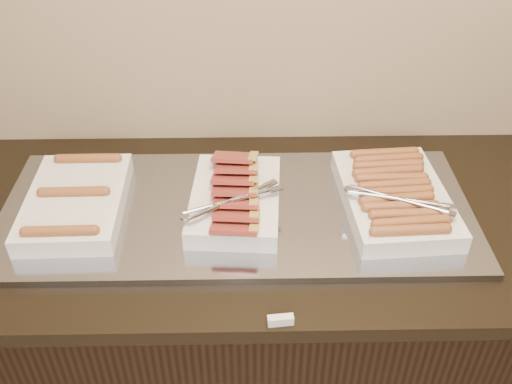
% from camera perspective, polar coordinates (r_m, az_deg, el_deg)
% --- Properties ---
extents(counter, '(2.06, 0.76, 0.90)m').
position_cam_1_polar(counter, '(1.79, -1.45, -13.24)').
color(counter, black).
rests_on(counter, ground).
extents(warming_tray, '(1.20, 0.50, 0.02)m').
position_cam_1_polar(warming_tray, '(1.47, -1.95, -1.88)').
color(warming_tray, '#9598A2').
rests_on(warming_tray, counter).
extents(dish_left, '(0.24, 0.36, 0.07)m').
position_cam_1_polar(dish_left, '(1.51, -17.55, -0.88)').
color(dish_left, silver).
rests_on(dish_left, warming_tray).
extents(dish_center, '(0.26, 0.36, 0.09)m').
position_cam_1_polar(dish_center, '(1.44, -2.12, -0.66)').
color(dish_center, silver).
rests_on(dish_center, warming_tray).
extents(dish_right, '(0.28, 0.39, 0.08)m').
position_cam_1_polar(dish_right, '(1.48, 13.70, -0.41)').
color(dish_right, silver).
rests_on(dish_right, warming_tray).
extents(label_holder, '(0.06, 0.02, 0.02)m').
position_cam_1_polar(label_holder, '(1.21, 2.47, -12.69)').
color(label_holder, silver).
rests_on(label_holder, counter).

